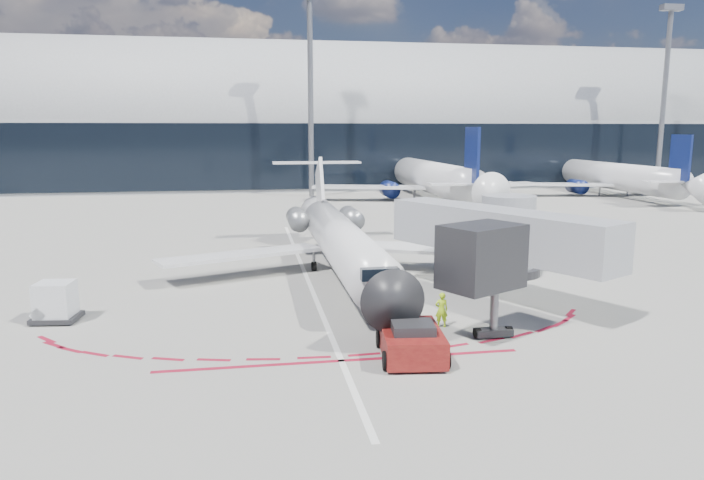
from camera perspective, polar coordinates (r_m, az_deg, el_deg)
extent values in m
plane|color=gray|center=(35.16, -3.77, -4.28)|extent=(260.00, 260.00, 0.00)
cube|color=silver|center=(37.09, -4.09, -3.52)|extent=(0.25, 40.00, 0.01)
cube|color=maroon|center=(24.25, -0.98, -10.92)|extent=(14.00, 0.25, 0.01)
cube|color=#9B9DA0|center=(99.03, -7.64, 7.81)|extent=(150.00, 24.00, 10.00)
cylinder|color=#9B9DA0|center=(98.97, -7.71, 10.70)|extent=(150.00, 24.00, 24.00)
cube|color=black|center=(87.00, -7.37, 7.52)|extent=(150.00, 0.20, 9.00)
cube|color=#989BA1|center=(32.29, 13.09, 0.72)|extent=(8.22, 12.61, 2.30)
cube|color=black|center=(25.93, 11.69, -1.47)|extent=(3.86, 3.44, 2.60)
cylinder|color=slate|center=(27.14, 12.79, -6.21)|extent=(0.36, 0.36, 2.40)
cube|color=black|center=(27.43, 12.71, -8.18)|extent=(1.60, 0.60, 0.30)
cylinder|color=#989BA1|center=(38.88, 13.95, 0.44)|extent=(3.20, 3.20, 4.80)
cylinder|color=black|center=(39.28, 13.82, -2.66)|extent=(4.00, 4.00, 0.50)
cylinder|color=slate|center=(82.42, -3.79, 12.66)|extent=(0.70, 0.70, 25.00)
cylinder|color=slate|center=(100.63, 26.47, 11.18)|extent=(0.70, 0.70, 25.00)
cylinder|color=silver|center=(36.50, -0.92, -0.19)|extent=(2.53, 20.64, 2.53)
cone|color=black|center=(25.32, 3.04, -4.79)|extent=(2.53, 2.63, 2.53)
cone|color=silver|center=(48.27, -3.05, 2.31)|extent=(2.53, 3.38, 2.53)
cube|color=black|center=(26.62, 2.35, -2.90)|extent=(1.60, 1.31, 0.52)
cube|color=silver|center=(37.65, -10.03, -1.33)|extent=(10.05, 5.96, 0.29)
cube|color=silver|center=(39.27, 7.20, -0.79)|extent=(10.05, 5.96, 0.29)
cube|color=silver|center=(47.09, -2.95, 4.87)|extent=(0.23, 4.40, 4.48)
cube|color=silver|center=(48.93, -3.24, 7.05)|extent=(6.76, 1.50, 0.15)
cylinder|color=slate|center=(44.36, -4.98, 1.91)|extent=(1.41, 3.19, 1.41)
cylinder|color=slate|center=(44.82, -0.07, 2.03)|extent=(1.41, 3.19, 1.41)
cylinder|color=black|center=(28.68, 1.70, -7.03)|extent=(0.21, 0.53, 0.53)
cylinder|color=black|center=(38.99, -3.47, -2.40)|extent=(0.28, 0.60, 0.60)
cylinder|color=black|center=(39.37, 0.61, -2.26)|extent=(0.28, 0.60, 0.60)
cylinder|color=slate|center=(28.61, 1.70, -6.55)|extent=(0.17, 0.17, 1.03)
cube|color=#510B0C|center=(24.51, 5.41, -9.22)|extent=(2.63, 3.82, 1.01)
cube|color=black|center=(23.98, 5.55, -7.96)|extent=(1.71, 1.51, 0.39)
cylinder|color=slate|center=(26.89, 4.61, -7.94)|extent=(0.43, 2.92, 0.11)
cylinder|color=black|center=(23.31, 3.21, -10.89)|extent=(0.39, 0.75, 0.72)
cylinder|color=black|center=(23.63, 8.45, -10.69)|extent=(0.39, 0.75, 0.72)
cylinder|color=black|center=(25.62, 2.59, -8.93)|extent=(0.39, 0.75, 0.72)
cylinder|color=black|center=(25.91, 7.35, -8.78)|extent=(0.39, 0.75, 0.72)
imported|color=#C5FF1A|center=(28.20, 8.14, -6.31)|extent=(0.61, 0.43, 1.59)
cube|color=black|center=(31.92, -25.25, -6.40)|extent=(2.13, 1.87, 0.21)
cube|color=silver|center=(31.70, -25.37, -4.87)|extent=(1.72, 1.63, 1.56)
cylinder|color=black|center=(31.69, -26.98, -6.80)|extent=(0.12, 0.21, 0.20)
cylinder|color=black|center=(31.09, -24.33, -6.91)|extent=(0.12, 0.21, 0.20)
cylinder|color=black|center=(32.80, -26.09, -6.18)|extent=(0.12, 0.21, 0.20)
cylinder|color=black|center=(32.22, -23.52, -6.27)|extent=(0.12, 0.21, 0.20)
cone|color=#EF3505|center=(32.36, -24.86, -6.06)|extent=(0.32, 0.32, 0.45)
cone|color=#EF3505|center=(24.96, 7.20, -9.84)|extent=(0.33, 0.33, 0.45)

